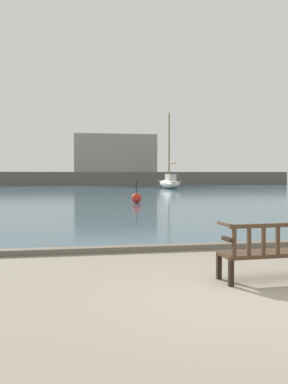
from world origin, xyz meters
name	(u,v)px	position (x,y,z in m)	size (l,w,h in m)	color
ground_plane	(253,302)	(0.00, 0.00, 0.00)	(160.00, 160.00, 0.00)	gray
harbor_water	(87,187)	(0.00, 44.00, 0.04)	(100.00, 80.00, 0.08)	#385666
quay_edge_kerb	(178,247)	(0.00, 3.85, 0.06)	(40.00, 0.30, 0.12)	#675F54
park_bench	(271,250)	(0.76, 1.01, 0.47)	(1.63, 0.61, 0.92)	black
sailboat_mid_starboard	(170,183)	(8.29, 38.32, 0.70)	(1.66, 5.76, 7.89)	silver
channel_buoy	(137,198)	(1.33, 17.40, 0.35)	(0.52, 0.52, 1.22)	red
far_breakwater	(94,171)	(1.28, 52.01, 1.98)	(57.05, 2.40, 6.89)	#66605B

